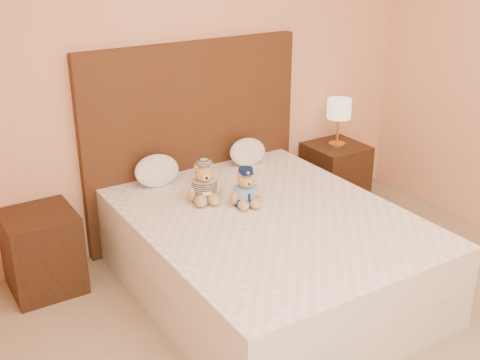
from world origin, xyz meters
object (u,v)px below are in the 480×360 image
(pillow_right, at_px, (248,151))
(nightstand_left, at_px, (43,252))
(teddy_prisoner, at_px, (204,182))
(pillow_left, at_px, (157,169))
(nightstand_right, at_px, (335,175))
(teddy_police, at_px, (246,187))
(bed, at_px, (268,253))
(lamp, at_px, (339,111))

(pillow_right, bearing_deg, nightstand_left, -178.94)
(teddy_prisoner, height_order, pillow_left, teddy_prisoner)
(pillow_left, bearing_deg, nightstand_right, -1.05)
(teddy_police, bearing_deg, pillow_left, 131.98)
(pillow_left, xyz_separation_m, pillow_right, (0.77, 0.00, -0.01))
(bed, bearing_deg, lamp, 32.62)
(lamp, xyz_separation_m, teddy_prisoner, (-1.49, -0.39, -0.16))
(pillow_left, bearing_deg, nightstand_left, -178.00)
(bed, relative_size, lamp, 5.00)
(nightstand_right, height_order, teddy_prisoner, teddy_prisoner)
(lamp, xyz_separation_m, pillow_right, (-0.88, 0.03, -0.19))
(bed, height_order, pillow_right, pillow_right)
(lamp, xyz_separation_m, pillow_left, (-1.64, 0.03, -0.18))
(bed, height_order, teddy_prisoner, teddy_prisoner)
(bed, distance_m, teddy_prisoner, 0.63)
(bed, height_order, nightstand_left, same)
(nightstand_left, height_order, nightstand_right, same)
(nightstand_right, bearing_deg, teddy_prisoner, -165.23)
(bed, distance_m, pillow_right, 0.99)
(nightstand_left, height_order, teddy_prisoner, teddy_prisoner)
(lamp, relative_size, teddy_police, 1.56)
(teddy_prisoner, bearing_deg, pillow_right, 50.10)
(nightstand_right, bearing_deg, lamp, 180.00)
(bed, xyz_separation_m, pillow_right, (0.37, 0.83, 0.38))
(teddy_prisoner, xyz_separation_m, pillow_right, (0.62, 0.42, -0.03))
(lamp, bearing_deg, nightstand_left, 180.00)
(pillow_left, distance_m, pillow_right, 0.77)
(lamp, relative_size, pillow_left, 1.20)
(teddy_police, bearing_deg, nightstand_right, 37.18)
(teddy_prisoner, relative_size, pillow_right, 0.89)
(bed, distance_m, teddy_police, 0.46)
(bed, xyz_separation_m, nightstand_left, (-1.25, 0.80, -0.00))
(nightstand_right, relative_size, pillow_right, 1.77)
(lamp, bearing_deg, pillow_left, 178.95)
(bed, relative_size, pillow_right, 6.42)
(teddy_police, distance_m, pillow_left, 0.71)
(bed, height_order, nightstand_right, same)
(nightstand_right, bearing_deg, bed, -147.38)
(nightstand_left, relative_size, teddy_prisoner, 1.97)
(nightstand_left, bearing_deg, teddy_police, -26.06)
(bed, bearing_deg, teddy_police, 101.31)
(pillow_right, bearing_deg, nightstand_right, -1.96)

